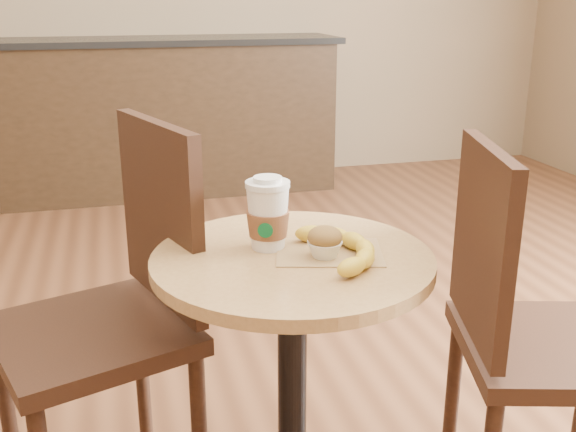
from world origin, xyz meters
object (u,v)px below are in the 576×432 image
object	(u,v)px
cafe_table	(292,348)
banana	(344,248)
coffee_cup	(268,216)
muffin	(325,242)
chair_right	(527,328)
chair_left	(118,307)

from	to	relation	value
cafe_table	banana	size ratio (longest dim) A/B	2.55
coffee_cup	muffin	bearing A→B (deg)	-21.05
coffee_cup	banana	distance (m)	0.19
cafe_table	chair_right	world-z (taller)	chair_right
chair_left	coffee_cup	distance (m)	0.47
chair_left	banana	bearing A→B (deg)	42.80
cafe_table	banana	world-z (taller)	banana
banana	cafe_table	bearing A→B (deg)	155.77
cafe_table	muffin	distance (m)	0.29
banana	chair_left	bearing A→B (deg)	150.84
chair_left	chair_right	world-z (taller)	chair_left
chair_right	coffee_cup	bearing A→B (deg)	90.38
cafe_table	muffin	world-z (taller)	muffin
muffin	banana	size ratio (longest dim) A/B	0.27
chair_left	banana	distance (m)	0.61
chair_right	muffin	size ratio (longest dim) A/B	12.37
chair_left	banana	xyz separation A→B (m)	(0.50, -0.27, 0.21)
cafe_table	chair_left	bearing A→B (deg)	150.66
chair_right	banana	bearing A→B (deg)	98.00
coffee_cup	cafe_table	bearing A→B (deg)	-33.64
chair_right	muffin	xyz separation A→B (m)	(-0.50, 0.07, 0.24)
coffee_cup	banana	size ratio (longest dim) A/B	0.58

